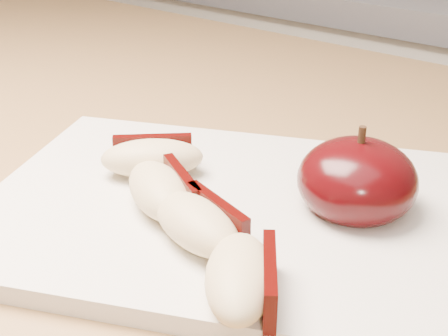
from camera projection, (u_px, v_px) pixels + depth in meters
The scene contains 6 objects.
cutting_board at pixel (224, 210), 0.41m from camera, with size 0.31×0.23×0.01m, color silver.
apple_half at pixel (357, 181), 0.39m from camera, with size 0.08×0.08×0.06m.
apple_wedge_a at pixel (152, 157), 0.44m from camera, with size 0.08×0.07×0.03m.
apple_wedge_b at pixel (162, 190), 0.40m from camera, with size 0.08×0.06×0.03m.
apple_wedge_c at pixel (199, 223), 0.36m from camera, with size 0.08×0.05×0.03m.
apple_wedge_d at pixel (243, 277), 0.31m from camera, with size 0.07×0.08×0.03m.
Camera 1 is at (0.16, 0.12, 1.12)m, focal length 50.00 mm.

